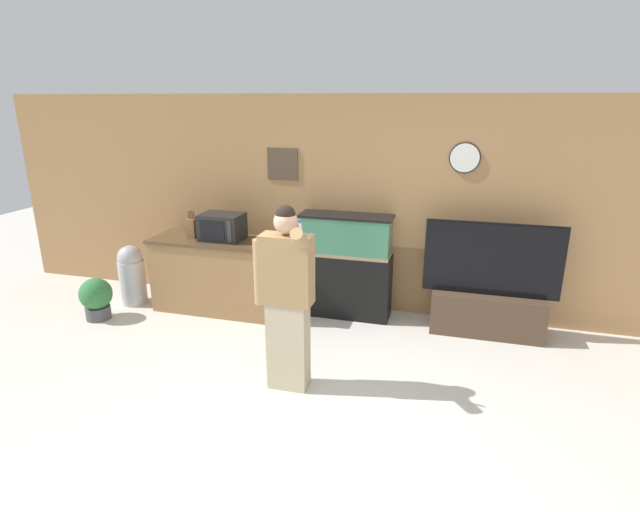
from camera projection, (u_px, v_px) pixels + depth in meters
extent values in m
plane|color=beige|center=(312.00, 426.00, 4.06)|extent=(18.00, 18.00, 0.00)
cube|color=#A87A4C|center=(370.00, 207.00, 5.98)|extent=(10.00, 0.06, 2.60)
cube|color=#4C3D2D|center=(283.00, 164.00, 6.08)|extent=(0.39, 0.02, 0.38)
cylinder|color=white|center=(465.00, 158.00, 5.49)|extent=(0.31, 0.03, 0.31)
cylinder|color=black|center=(465.00, 158.00, 5.49)|extent=(0.34, 0.01, 0.34)
cube|color=olive|center=(219.00, 276.00, 6.18)|extent=(1.59, 0.59, 0.88)
cube|color=#513A24|center=(217.00, 240.00, 6.05)|extent=(1.63, 0.63, 0.03)
cube|color=black|center=(222.00, 227.00, 5.98)|extent=(0.50, 0.36, 0.32)
cube|color=black|center=(212.00, 230.00, 5.81)|extent=(0.31, 0.01, 0.22)
cube|color=#2D2D33|center=(229.00, 232.00, 5.76)|extent=(0.05, 0.01, 0.25)
cube|color=brown|center=(192.00, 228.00, 6.06)|extent=(0.11, 0.09, 0.24)
cylinder|color=brown|center=(188.00, 215.00, 6.02)|extent=(0.02, 0.02, 0.09)
cylinder|color=brown|center=(190.00, 215.00, 6.02)|extent=(0.02, 0.02, 0.11)
cylinder|color=brown|center=(192.00, 216.00, 6.01)|extent=(0.02, 0.02, 0.08)
cylinder|color=brown|center=(194.00, 215.00, 6.00)|extent=(0.02, 0.02, 0.11)
cylinder|color=brown|center=(190.00, 214.00, 6.06)|extent=(0.02, 0.02, 0.09)
cylinder|color=brown|center=(192.00, 214.00, 6.05)|extent=(0.02, 0.02, 0.09)
cylinder|color=brown|center=(193.00, 215.00, 6.05)|extent=(0.02, 0.02, 0.08)
cube|color=black|center=(345.00, 285.00, 6.04)|extent=(1.09, 0.37, 0.77)
cube|color=#937F5B|center=(346.00, 253.00, 5.92)|extent=(1.06, 0.36, 0.04)
cube|color=#387556|center=(346.00, 235.00, 5.85)|extent=(1.05, 0.36, 0.47)
cube|color=black|center=(346.00, 216.00, 5.78)|extent=(1.09, 0.37, 0.03)
cube|color=#4C3828|center=(487.00, 314.00, 5.60)|extent=(1.22, 0.40, 0.47)
cube|color=black|center=(493.00, 260.00, 5.40)|extent=(1.43, 0.05, 0.80)
cube|color=black|center=(492.00, 259.00, 5.43)|extent=(1.46, 0.01, 0.83)
cube|color=#BCAD89|center=(288.00, 345.00, 4.51)|extent=(0.36, 0.20, 0.83)
cube|color=#A37F51|center=(287.00, 270.00, 4.29)|extent=(0.45, 0.22, 0.62)
sphere|color=tan|center=(286.00, 222.00, 4.16)|extent=(0.21, 0.21, 0.21)
sphere|color=black|center=(286.00, 215.00, 4.14)|extent=(0.17, 0.17, 0.17)
cylinder|color=#A37F51|center=(260.00, 272.00, 4.36)|extent=(0.12, 0.12, 0.59)
cylinder|color=#A37F51|center=(302.00, 241.00, 4.02)|extent=(0.10, 0.33, 0.27)
cylinder|color=white|center=(301.00, 229.00, 3.98)|extent=(0.02, 0.06, 0.11)
cylinder|color=#2856B2|center=(300.00, 222.00, 3.94)|extent=(0.02, 0.03, 0.05)
cylinder|color=#4C4C51|center=(98.00, 312.00, 6.02)|extent=(0.29, 0.29, 0.16)
sphere|color=#33753D|center=(96.00, 294.00, 5.95)|extent=(0.38, 0.38, 0.38)
cylinder|color=#B7B7BC|center=(133.00, 282.00, 6.42)|extent=(0.33, 0.33, 0.58)
sphere|color=#ADADB2|center=(130.00, 258.00, 6.32)|extent=(0.31, 0.31, 0.31)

